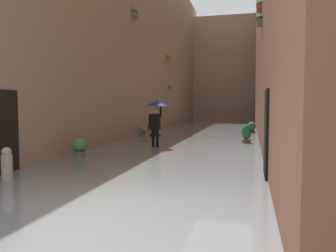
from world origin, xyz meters
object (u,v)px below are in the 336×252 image
potted_plant_mid_left (252,128)px  potted_plant_mid_right (79,148)px  potted_plant_far_right (144,131)px  potted_plant_near_left (246,135)px  mooring_bollard (7,167)px  person_wading (156,115)px

potted_plant_mid_left → potted_plant_mid_right: (5.41, 10.65, 0.02)m
potted_plant_mid_left → potted_plant_far_right: bearing=33.0°
potted_plant_near_left → mooring_bollard: bearing=59.4°
potted_plant_near_left → potted_plant_mid_right: (5.17, 5.33, -0.06)m
person_wading → potted_plant_far_right: 4.47m
potted_plant_near_left → potted_plant_far_right: size_ratio=1.36×
potted_plant_near_left → potted_plant_far_right: potted_plant_near_left is taller
person_wading → potted_plant_near_left: 4.25m
potted_plant_near_left → mooring_bollard: 10.06m
potted_plant_far_right → mooring_bollard: mooring_bollard is taller
potted_plant_far_right → mooring_bollard: size_ratio=0.80×
potted_plant_mid_right → mooring_bollard: bearing=90.8°
person_wading → potted_plant_mid_left: person_wading is taller
potted_plant_near_left → potted_plant_mid_left: potted_plant_near_left is taller
potted_plant_mid_right → potted_plant_far_right: bearing=-89.3°
potted_plant_near_left → potted_plant_mid_right: potted_plant_near_left is taller
person_wading → potted_plant_far_right: size_ratio=2.89×
person_wading → potted_plant_near_left: person_wading is taller
person_wading → mooring_bollard: bearing=75.8°
potted_plant_far_right → potted_plant_mid_right: potted_plant_mid_right is taller
potted_plant_near_left → potted_plant_mid_right: bearing=45.9°
potted_plant_mid_right → mooring_bollard: size_ratio=0.85×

